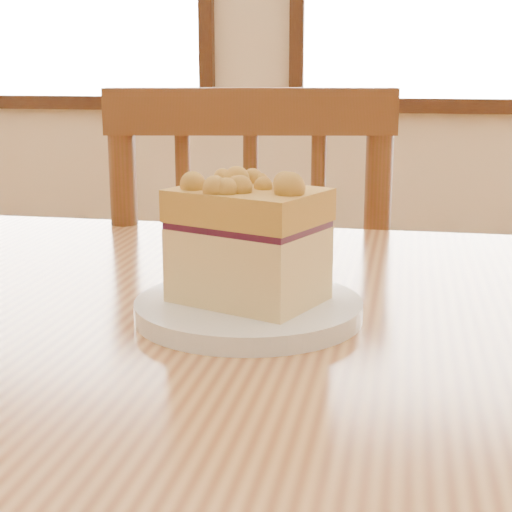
{
  "coord_description": "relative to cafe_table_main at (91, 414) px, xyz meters",
  "views": [
    {
      "loc": [
        0.18,
        -0.46,
        0.96
      ],
      "look_at": [
        0.04,
        0.2,
        0.8
      ],
      "focal_mm": 55.0,
      "sensor_mm": 36.0,
      "label": 1
    }
  ],
  "objects": [
    {
      "name": "cafe_table_main",
      "position": [
        0.0,
        0.0,
        0.0
      ],
      "size": [
        1.26,
        0.85,
        0.75
      ],
      "rotation": [
        0.0,
        0.0,
        0.02
      ],
      "color": "tan",
      "rests_on": "ground"
    },
    {
      "name": "cafe_chair_main",
      "position": [
        0.02,
        0.57,
        -0.18
      ],
      "size": [
        0.5,
        0.5,
        0.94
      ],
      "rotation": [
        0.0,
        0.0,
        3.35
      ],
      "color": "brown",
      "rests_on": "ground"
    },
    {
      "name": "plate",
      "position": [
        0.14,
        0.02,
        0.1
      ],
      "size": [
        0.19,
        0.19,
        0.02
      ],
      "color": "white",
      "rests_on": "cafe_table_main"
    },
    {
      "name": "cake_slice",
      "position": [
        0.14,
        0.02,
        0.16
      ],
      "size": [
        0.14,
        0.12,
        0.11
      ],
      "rotation": [
        0.0,
        0.0,
        -0.36
      ],
      "color": "#E1C07F",
      "rests_on": "plate"
    }
  ]
}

